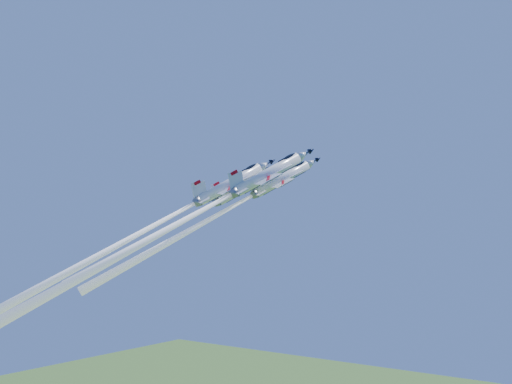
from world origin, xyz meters
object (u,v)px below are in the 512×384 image
Objects in this scene: jet_lead at (214,217)px; jet_left at (188,217)px; jet_right at (176,225)px; jet_slot at (120,244)px.

jet_left is at bearing -133.37° from jet_lead.
jet_slot is (-10.80, -1.96, -3.04)m from jet_right.
jet_right is 11.39m from jet_slot.
jet_left is (-5.15, -0.92, 0.01)m from jet_lead.
jet_lead is 0.73× the size of jet_slot.
jet_right is (0.85, -10.40, -1.62)m from jet_lead.
jet_right is (6.00, -9.48, -1.63)m from jet_left.
jet_left is 11.34m from jet_right.
jet_left is 0.80× the size of jet_right.
jet_lead is 5.23m from jet_left.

